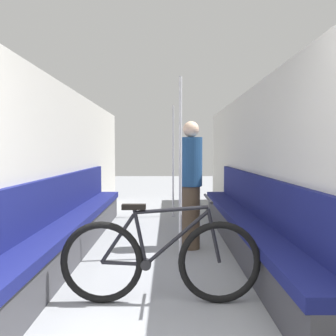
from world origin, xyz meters
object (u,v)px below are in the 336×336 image
(bench_seat_row_right, at_px, (245,226))
(passenger_standing, at_px, (189,183))
(bench_seat_row_left, at_px, (71,227))
(bicycle, at_px, (159,260))
(grab_pole_near, at_px, (172,163))
(grab_pole_far, at_px, (179,171))

(bench_seat_row_right, height_order, passenger_standing, passenger_standing)
(bench_seat_row_left, distance_m, bench_seat_row_right, 2.22)
(bench_seat_row_left, distance_m, bicycle, 1.81)
(bicycle, height_order, grab_pole_near, grab_pole_near)
(grab_pole_far, xyz_separation_m, passenger_standing, (0.15, 0.40, -0.19))
(bench_seat_row_right, xyz_separation_m, grab_pole_near, (-0.90, 2.24, 0.72))
(bicycle, distance_m, grab_pole_far, 1.36)
(bench_seat_row_right, bearing_deg, grab_pole_far, -164.78)
(grab_pole_far, bearing_deg, bench_seat_row_left, 170.34)
(passenger_standing, bearing_deg, grab_pole_far, -10.95)
(grab_pole_far, bearing_deg, bench_seat_row_right, 15.22)
(bench_seat_row_right, xyz_separation_m, grab_pole_far, (-0.85, -0.23, 0.72))
(bench_seat_row_left, bearing_deg, passenger_standing, 6.28)
(passenger_standing, bearing_deg, grab_pole_near, -164.82)
(passenger_standing, bearing_deg, bench_seat_row_right, 86.40)
(bicycle, relative_size, grab_pole_far, 0.79)
(bench_seat_row_left, xyz_separation_m, bench_seat_row_right, (2.22, 0.00, 0.00))
(bench_seat_row_left, distance_m, grab_pole_far, 1.56)
(bench_seat_row_left, height_order, bench_seat_row_right, same)
(bench_seat_row_left, bearing_deg, grab_pole_near, 59.51)
(bench_seat_row_right, bearing_deg, passenger_standing, 166.68)
(grab_pole_far, bearing_deg, passenger_standing, 69.33)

